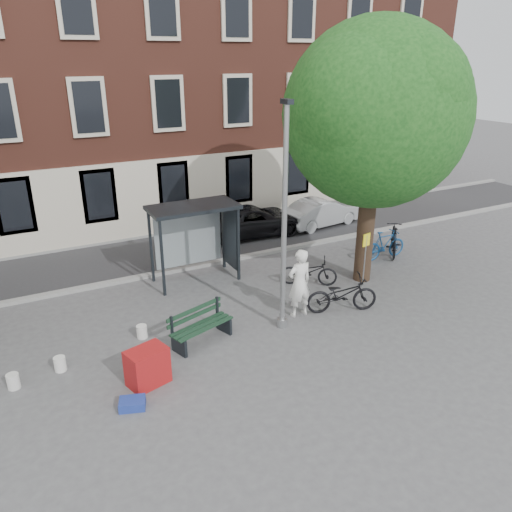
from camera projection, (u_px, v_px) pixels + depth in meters
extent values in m
plane|color=#4C4C4F|center=(282.00, 326.00, 13.98)|extent=(90.00, 90.00, 0.00)
cube|color=#28282B|center=(193.00, 247.00, 19.72)|extent=(40.00, 4.00, 0.01)
cube|color=gray|center=(212.00, 263.00, 18.06)|extent=(40.00, 0.25, 0.12)
cube|color=gray|center=(176.00, 231.00, 21.35)|extent=(40.00, 0.25, 0.12)
cube|color=brown|center=(136.00, 56.00, 22.03)|extent=(30.00, 8.00, 14.00)
cylinder|color=#9EA0A3|center=(284.00, 225.00, 12.85)|extent=(0.14, 0.14, 6.00)
cylinder|color=#9EA0A3|center=(282.00, 323.00, 13.93)|extent=(0.28, 0.28, 0.24)
cube|color=#1E2328|center=(287.00, 101.00, 11.71)|extent=(0.18, 0.35, 0.12)
cylinder|color=black|center=(365.00, 232.00, 16.29)|extent=(0.56, 0.56, 3.40)
sphere|color=#144315|center=(376.00, 115.00, 14.90)|extent=(5.60, 5.60, 5.60)
sphere|color=#144315|center=(391.00, 95.00, 15.43)|extent=(3.92, 3.92, 3.92)
sphere|color=#144315|center=(361.00, 106.00, 14.20)|extent=(4.20, 4.20, 4.20)
sphere|color=#144315|center=(404.00, 96.00, 14.02)|extent=(3.64, 3.64, 3.64)
cube|color=#1E2328|center=(162.00, 259.00, 15.31)|extent=(0.08, 0.08, 2.50)
cube|color=#1E2328|center=(238.00, 245.00, 16.43)|extent=(0.08, 0.08, 2.50)
cube|color=#1E2328|center=(151.00, 246.00, 16.30)|extent=(0.08, 0.08, 2.50)
cube|color=#1E2328|center=(223.00, 234.00, 17.41)|extent=(0.08, 0.08, 2.50)
cube|color=#1E2328|center=(193.00, 207.00, 15.87)|extent=(2.85, 1.45, 0.12)
cube|color=#8C999E|center=(188.00, 237.00, 16.81)|extent=(2.34, 0.04, 2.00)
cube|color=#1E2328|center=(231.00, 236.00, 16.88)|extent=(0.12, 1.14, 2.12)
cube|color=#D84C19|center=(233.00, 236.00, 16.91)|extent=(0.02, 0.90, 1.62)
imported|color=white|center=(299.00, 283.00, 14.21)|extent=(0.76, 0.51, 2.05)
cube|color=#1E2328|center=(179.00, 346.00, 12.62)|extent=(0.25, 0.56, 0.46)
cube|color=#1E2328|center=(224.00, 324.00, 13.63)|extent=(0.25, 0.56, 0.46)
cube|color=#183623|center=(207.00, 329.00, 12.91)|extent=(1.74, 0.67, 0.04)
cube|color=#183623|center=(202.00, 326.00, 13.03)|extent=(1.74, 0.67, 0.04)
cube|color=#183623|center=(198.00, 324.00, 13.15)|extent=(1.74, 0.67, 0.04)
cube|color=#183623|center=(195.00, 316.00, 13.14)|extent=(1.71, 0.60, 0.10)
cube|color=#183623|center=(194.00, 310.00, 13.07)|extent=(1.71, 0.60, 0.10)
imported|color=black|center=(342.00, 294.00, 14.60)|extent=(2.24, 1.37, 1.11)
imported|color=navy|center=(385.00, 245.00, 18.42)|extent=(1.83, 0.54, 1.10)
imported|color=black|center=(309.00, 271.00, 16.33)|extent=(1.90, 1.56, 0.97)
imported|color=black|center=(394.00, 240.00, 18.82)|extent=(1.64, 1.86, 1.17)
imported|color=black|center=(253.00, 220.00, 20.92)|extent=(4.52, 2.34, 1.22)
imported|color=#A8ABAF|center=(322.00, 212.00, 22.01)|extent=(3.84, 1.76, 1.22)
cube|color=#A11517|center=(147.00, 367.00, 11.39)|extent=(1.03, 0.82, 0.90)
cube|color=navy|center=(132.00, 404.00, 10.72)|extent=(0.65, 0.55, 0.20)
cylinder|color=white|center=(142.00, 332.00, 13.36)|extent=(0.34, 0.34, 0.36)
cylinder|color=white|center=(60.00, 364.00, 11.97)|extent=(0.28, 0.28, 0.36)
cylinder|color=silver|center=(13.00, 381.00, 11.33)|extent=(0.28, 0.28, 0.36)
cylinder|color=#9EA0A3|center=(365.00, 261.00, 16.04)|extent=(0.04, 0.04, 1.78)
cube|color=yellow|center=(366.00, 240.00, 15.76)|extent=(0.32, 0.10, 0.42)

